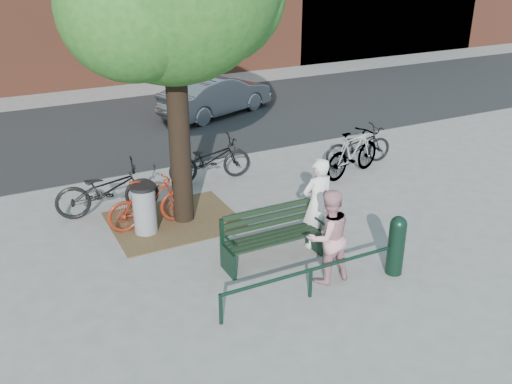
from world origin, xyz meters
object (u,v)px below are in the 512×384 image
person_left (317,203)px  person_right (328,236)px  park_bench (271,234)px  litter_bin (145,209)px  parked_car (216,95)px  bicycle_c (210,159)px  bollard (396,243)px

person_left → person_right: size_ratio=1.06×
park_bench → litter_bin: 2.52m
litter_bin → parked_car: 7.98m
person_left → bicycle_c: 3.72m
person_right → bollard: (1.12, -0.34, -0.24)m
person_right → bollard: person_right is taller
bicycle_c → person_right: bearing=-175.3°
park_bench → bollard: 2.07m
person_right → bicycle_c: bearing=-90.3°
bollard → litter_bin: bollard is taller
bicycle_c → parked_car: 5.39m
person_left → litter_bin: 3.20m
bicycle_c → parked_car: parked_car is taller
litter_bin → person_right: bearing=-53.9°
park_bench → bollard: (1.60, -1.31, 0.07)m
person_left → litter_bin: bearing=-38.2°
park_bench → bollard: bollard is taller
bollard → parked_car: parked_car is taller
litter_bin → bicycle_c: bearing=41.1°
person_left → park_bench: bearing=1.0°
park_bench → parked_car: 9.03m
person_right → litter_bin: size_ratio=1.64×
person_right → parked_car: person_right is taller
person_right → bollard: size_ratio=1.53×
person_left → person_right: 1.13m
person_right → park_bench: bearing=-64.3°
bicycle_c → parked_car: size_ratio=0.51×
parked_car → park_bench: bearing=141.1°
litter_bin → parked_car: parked_car is taller
person_left → person_right: bearing=63.4°
litter_bin → parked_car: bearing=57.1°
person_right → bicycle_c: size_ratio=0.82×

